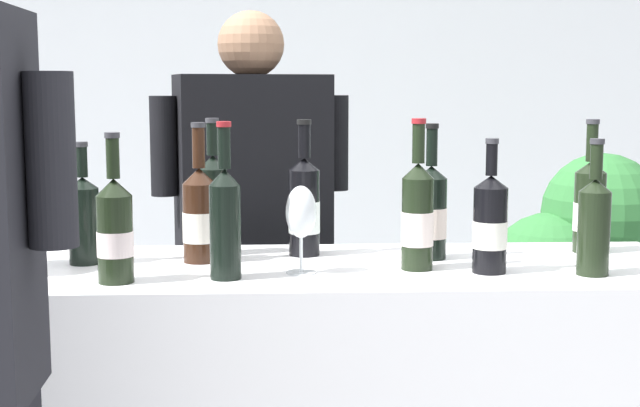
{
  "coord_description": "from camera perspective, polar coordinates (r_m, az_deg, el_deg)",
  "views": [
    {
      "loc": [
        0.07,
        -2.1,
        1.44
      ],
      "look_at": [
        0.17,
        0.0,
        1.16
      ],
      "focal_mm": 50.15,
      "sensor_mm": 36.0,
      "label": 1
    }
  ],
  "objects": [
    {
      "name": "wine_bottle_11",
      "position": [
        2.22,
        -14.85,
        -0.87
      ],
      "size": [
        0.07,
        0.07,
        0.3
      ],
      "color": "black",
      "rests_on": "counter"
    },
    {
      "name": "wall_back",
      "position": [
        4.71,
        -3.51,
        7.0
      ],
      "size": [
        8.0,
        0.1,
        2.8
      ],
      "primitive_type": "cube",
      "color": "silver",
      "rests_on": "ground_plane"
    },
    {
      "name": "wine_bottle_7",
      "position": [
        1.99,
        -6.08,
        -0.97
      ],
      "size": [
        0.07,
        0.07,
        0.35
      ],
      "color": "black",
      "rests_on": "counter"
    },
    {
      "name": "wine_bottle_8",
      "position": [
        2.0,
        -12.96,
        -1.64
      ],
      "size": [
        0.08,
        0.08,
        0.33
      ],
      "color": "black",
      "rests_on": "counter"
    },
    {
      "name": "wine_bottle_5",
      "position": [
        2.26,
        -1.01,
        -0.16
      ],
      "size": [
        0.08,
        0.08,
        0.34
      ],
      "color": "black",
      "rests_on": "counter"
    },
    {
      "name": "wine_bottle_10",
      "position": [
        2.4,
        16.82,
        -0.16
      ],
      "size": [
        0.08,
        0.08,
        0.34
      ],
      "color": "black",
      "rests_on": "counter"
    },
    {
      "name": "wine_bottle_1",
      "position": [
        2.29,
        -6.82,
        -0.05
      ],
      "size": [
        0.08,
        0.08,
        0.35
      ],
      "color": "black",
      "rests_on": "counter"
    },
    {
      "name": "wine_bottle_9",
      "position": [
        2.23,
        7.09,
        -0.55
      ],
      "size": [
        0.08,
        0.08,
        0.34
      ],
      "color": "black",
      "rests_on": "counter"
    },
    {
      "name": "potted_shrub",
      "position": [
        3.28,
        15.54,
        -5.05
      ],
      "size": [
        0.62,
        0.49,
        1.21
      ],
      "color": "brown",
      "rests_on": "ground_plane"
    },
    {
      "name": "wine_bottle_3",
      "position": [
        2.1,
        6.24,
        -0.78
      ],
      "size": [
        0.08,
        0.08,
        0.35
      ],
      "color": "black",
      "rests_on": "counter"
    },
    {
      "name": "wine_bottle_0",
      "position": [
        2.12,
        17.09,
        -1.2
      ],
      "size": [
        0.07,
        0.07,
        0.31
      ],
      "color": "black",
      "rests_on": "counter"
    },
    {
      "name": "wine_glass",
      "position": [
        2.04,
        -1.22,
        -0.75
      ],
      "size": [
        0.07,
        0.07,
        0.2
      ],
      "color": "silver",
      "rests_on": "counter"
    },
    {
      "name": "person_server",
      "position": [
        2.8,
        -4.27,
        -5.59
      ],
      "size": [
        0.6,
        0.34,
        1.67
      ],
      "color": "black",
      "rests_on": "ground_plane"
    },
    {
      "name": "wine_bottle_6",
      "position": [
        2.19,
        -7.68,
        -0.69
      ],
      "size": [
        0.08,
        0.08,
        0.34
      ],
      "color": "black",
      "rests_on": "counter"
    },
    {
      "name": "wine_bottle_4",
      "position": [
        2.09,
        10.8,
        -1.31
      ],
      "size": [
        0.08,
        0.08,
        0.31
      ],
      "color": "black",
      "rests_on": "counter"
    }
  ]
}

